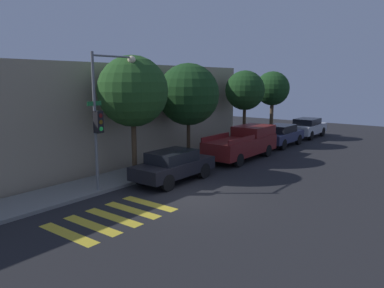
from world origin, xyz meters
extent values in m
plane|color=black|center=(0.00, 0.00, 0.00)|extent=(60.00, 60.00, 0.00)
cube|color=slate|center=(0.00, 4.38, 0.07)|extent=(26.00, 2.36, 0.14)
cube|color=gray|center=(0.00, 8.96, 2.79)|extent=(26.00, 6.00, 5.57)
cube|color=gold|center=(-5.30, 0.80, 0.00)|extent=(0.45, 2.60, 0.00)
cube|color=gold|center=(-4.39, 0.80, 0.00)|extent=(0.45, 2.60, 0.00)
cube|color=gold|center=(-3.48, 0.80, 0.00)|extent=(0.45, 2.60, 0.00)
cube|color=gold|center=(-2.57, 0.80, 0.00)|extent=(0.45, 2.60, 0.00)
cube|color=gold|center=(-1.66, 0.80, 0.00)|extent=(0.45, 2.60, 0.00)
cylinder|color=slate|center=(-2.00, 3.45, 2.93)|extent=(0.12, 0.12, 5.86)
cube|color=black|center=(-2.00, 3.24, 3.05)|extent=(0.30, 0.30, 0.90)
cylinder|color=#4C0C0C|center=(-2.00, 3.08, 3.32)|extent=(0.18, 0.02, 0.18)
cylinder|color=#593D0A|center=(-2.00, 3.08, 3.05)|extent=(0.18, 0.02, 0.18)
cylinder|color=#26E54C|center=(-2.00, 3.08, 2.78)|extent=(0.18, 0.02, 0.18)
cube|color=#19662D|center=(-2.00, 3.45, 3.79)|extent=(0.70, 0.02, 0.18)
cylinder|color=slate|center=(-0.93, 3.45, 5.71)|extent=(2.13, 0.08, 0.08)
sphere|color=#F9E5B2|center=(0.13, 3.45, 5.61)|extent=(0.36, 0.36, 0.36)
cube|color=black|center=(1.37, 2.10, 0.67)|extent=(4.34, 1.73, 0.60)
cube|color=black|center=(1.26, 2.10, 1.22)|extent=(2.26, 1.52, 0.51)
cylinder|color=black|center=(2.71, 2.87, 0.37)|extent=(0.74, 0.22, 0.74)
cylinder|color=black|center=(2.71, 1.33, 0.37)|extent=(0.74, 0.22, 0.74)
cylinder|color=black|center=(0.02, 2.87, 0.37)|extent=(0.74, 0.22, 0.74)
cylinder|color=black|center=(0.02, 1.33, 0.37)|extent=(0.74, 0.22, 0.74)
cube|color=maroon|center=(7.58, 2.10, 0.84)|extent=(5.64, 1.99, 0.93)
cube|color=maroon|center=(9.13, 2.10, 1.59)|extent=(2.54, 1.83, 0.58)
cube|color=maroon|center=(6.17, 2.98, 1.44)|extent=(2.82, 0.08, 0.28)
cube|color=maroon|center=(6.17, 1.22, 1.44)|extent=(2.82, 0.08, 0.28)
cylinder|color=black|center=(9.33, 3.01, 0.37)|extent=(0.74, 0.22, 0.74)
cylinder|color=black|center=(9.33, 1.19, 0.37)|extent=(0.74, 0.22, 0.74)
cylinder|color=black|center=(5.83, 3.01, 0.37)|extent=(0.74, 0.22, 0.74)
cylinder|color=black|center=(5.83, 1.19, 0.37)|extent=(0.74, 0.22, 0.74)
cube|color=#2D3351|center=(13.30, 2.10, 0.69)|extent=(4.35, 1.76, 0.65)
cube|color=black|center=(13.19, 2.10, 1.28)|extent=(2.26, 1.55, 0.52)
cylinder|color=black|center=(14.65, 2.89, 0.37)|extent=(0.74, 0.22, 0.74)
cylinder|color=black|center=(14.65, 1.31, 0.37)|extent=(0.74, 0.22, 0.74)
cylinder|color=black|center=(11.95, 2.89, 0.37)|extent=(0.74, 0.22, 0.74)
cylinder|color=black|center=(11.95, 1.31, 0.37)|extent=(0.74, 0.22, 0.74)
cube|color=#B7BABF|center=(18.49, 2.10, 0.72)|extent=(4.40, 1.80, 0.70)
cube|color=black|center=(18.38, 2.10, 1.32)|extent=(2.29, 1.58, 0.49)
cylinder|color=black|center=(19.85, 2.91, 0.37)|extent=(0.74, 0.22, 0.74)
cylinder|color=black|center=(19.85, 1.29, 0.37)|extent=(0.74, 0.22, 0.74)
cylinder|color=black|center=(17.12, 2.91, 0.37)|extent=(0.74, 0.22, 0.74)
cylinder|color=black|center=(17.12, 1.29, 0.37)|extent=(0.74, 0.22, 0.74)
cylinder|color=#4C3823|center=(0.81, 4.14, 1.47)|extent=(0.24, 0.24, 2.93)
sphere|color=#234C1E|center=(0.81, 4.14, 4.20)|extent=(3.38, 3.38, 3.38)
cylinder|color=#42301E|center=(5.10, 4.14, 1.30)|extent=(0.21, 0.21, 2.60)
sphere|color=#193D19|center=(5.10, 4.14, 3.91)|extent=(3.50, 3.50, 3.50)
cylinder|color=#42301E|center=(11.53, 4.14, 1.47)|extent=(0.23, 0.23, 2.95)
sphere|color=#193D19|center=(11.53, 4.14, 3.98)|extent=(2.76, 2.76, 2.76)
cylinder|color=brown|center=(15.92, 4.14, 1.51)|extent=(0.29, 0.29, 3.02)
sphere|color=#193D19|center=(15.92, 4.14, 4.03)|extent=(2.68, 2.68, 2.68)
camera|label=1|loc=(-11.68, -8.96, 4.78)|focal=35.00mm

